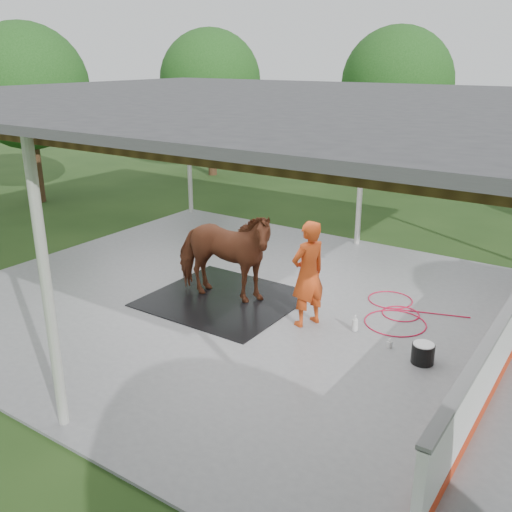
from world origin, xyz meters
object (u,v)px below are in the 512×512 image
Objects in this scene: dasher_board at (505,341)px; wash_bucket at (423,353)px; handler at (308,274)px; horse at (223,255)px.

dasher_board reaches higher than wash_bucket.
handler is at bearing 175.08° from wash_bucket.
dasher_board is 21.78× the size of wash_bucket.
horse is 6.12× the size of wash_bucket.
wash_bucket is at bearing -159.24° from dasher_board.
handler reaches higher than dasher_board.
horse is (-5.29, -0.20, 0.43)m from dasher_board.
wash_bucket is (2.25, -0.19, -0.82)m from handler.
horse is at bearing -68.85° from handler.
dasher_board is 5.32m from horse.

